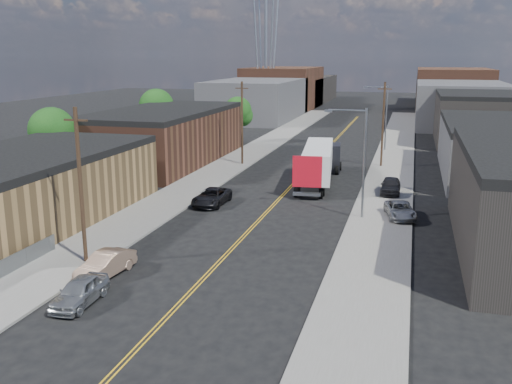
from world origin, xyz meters
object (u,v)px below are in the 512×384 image
Objects in this scene: car_left_a at (80,291)px; car_left_c at (212,197)px; car_right_lot_c at (391,186)px; car_ahead_truck at (322,164)px; car_left_b at (105,264)px; semi_truck at (321,160)px; car_right_lot_a at (400,210)px.

car_left_a reaches higher than car_left_c.
car_right_lot_c reaches higher than car_ahead_truck.
car_left_b is at bearing 98.47° from car_left_a.
car_left_a is 33.18m from car_right_lot_c.
semi_truck reaches higher than car_ahead_truck.
car_left_b is (-8.38, -29.26, -1.61)m from semi_truck.
car_left_a is at bearing -89.00° from car_left_c.
car_left_c is (-0.22, 21.59, -0.00)m from car_left_a.
car_ahead_truck reaches higher than car_left_b.
car_ahead_truck reaches higher than car_left_c.
car_right_lot_c is at bearing -33.29° from semi_truck.
car_left_b is at bearing -107.04° from car_ahead_truck.
car_left_a is 0.93× the size of car_right_lot_a.
car_left_b is at bearing -145.49° from car_right_lot_a.
car_right_lot_c reaches higher than car_right_lot_a.
semi_truck is at bearing 75.13° from car_left_a.
car_left_a is 0.82× the size of car_left_c.
car_left_a is 26.69m from car_right_lot_a.
car_ahead_truck is (7.57, 35.65, 0.03)m from car_left_b.
car_right_lot_c reaches higher than car_left_c.
car_left_c is at bearing -116.43° from car_ahead_truck.
semi_truck is 2.90× the size of car_ahead_truck.
car_left_c is 1.16× the size of car_right_lot_c.
car_right_lot_a is 8.39m from car_right_lot_c.
car_left_a is at bearing -104.85° from car_ahead_truck.
car_left_a is 0.94× the size of car_right_lot_c.
semi_truck reaches higher than car_left_c.
car_ahead_truck is (-0.81, 6.40, -1.58)m from semi_truck.
car_left_c is at bearing -130.98° from semi_truck.
car_left_b is 0.97× the size of car_right_lot_a.
semi_truck reaches higher than car_left_a.
car_left_c is (0.51, 17.61, -0.01)m from car_left_b.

